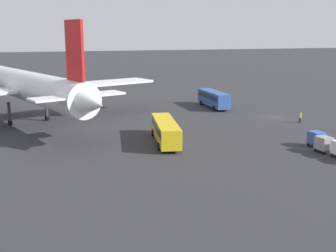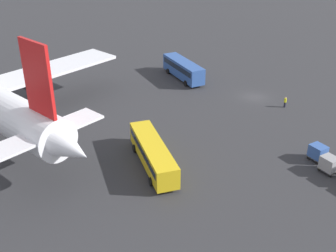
% 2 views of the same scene
% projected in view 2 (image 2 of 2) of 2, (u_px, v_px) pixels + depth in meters
% --- Properties ---
extents(ground_plane, '(600.00, 600.00, 0.00)m').
position_uv_depth(ground_plane, '(254.00, 97.00, 70.02)').
color(ground_plane, '#2D2D30').
extents(shuttle_bus_near, '(11.32, 3.39, 3.31)m').
position_uv_depth(shuttle_bus_near, '(183.00, 68.00, 76.77)').
color(shuttle_bus_near, '#2D5199').
rests_on(shuttle_bus_near, ground).
extents(shuttle_bus_far, '(12.79, 4.98, 3.05)m').
position_uv_depth(shuttle_bus_far, '(153.00, 153.00, 50.55)').
color(shuttle_bus_far, gold).
rests_on(shuttle_bus_far, ground).
extents(worker_person, '(0.38, 0.38, 1.74)m').
position_uv_depth(worker_person, '(285.00, 102.00, 66.09)').
color(worker_person, '#1E1E2D').
rests_on(worker_person, ground).
extents(cargo_cart_grey, '(2.08, 1.78, 2.06)m').
position_uv_depth(cargo_cart_grey, '(329.00, 164.00, 49.54)').
color(cargo_cart_grey, '#38383D').
rests_on(cargo_cart_grey, ground).
extents(cargo_cart_blue, '(2.08, 1.78, 2.06)m').
position_uv_depth(cargo_cart_blue, '(318.00, 152.00, 51.95)').
color(cargo_cart_blue, '#38383D').
rests_on(cargo_cart_blue, ground).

